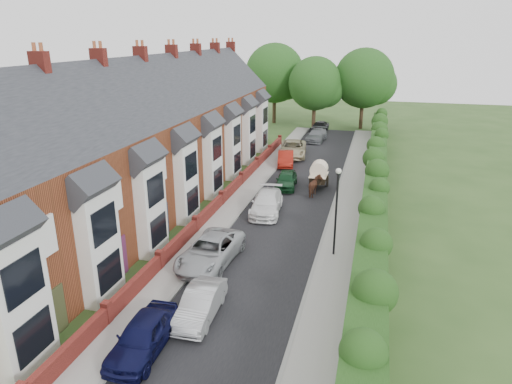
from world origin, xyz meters
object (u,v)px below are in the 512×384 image
(car_green, at_px, (286,180))
(car_red, at_px, (286,158))
(car_black, at_px, (320,126))
(car_navy, at_px, (143,336))
(car_beige, at_px, (293,149))
(car_grey, at_px, (317,135))
(horse_cart, at_px, (319,173))
(horse, at_px, (315,186))
(car_white, at_px, (267,203))
(lamppost, at_px, (337,201))
(car_silver_b, at_px, (211,251))
(car_silver_a, at_px, (200,304))

(car_green, bearing_deg, car_red, 96.66)
(car_black, bearing_deg, car_green, -76.98)
(car_navy, relative_size, car_beige, 0.74)
(car_grey, relative_size, car_black, 1.20)
(car_red, height_order, horse_cart, horse_cart)
(car_beige, distance_m, horse, 12.21)
(car_grey, distance_m, horse, 19.39)
(car_white, bearing_deg, lamppost, -52.11)
(car_green, xyz_separation_m, horse_cart, (2.54, 0.57, 0.62))
(car_white, bearing_deg, horse_cart, 60.31)
(car_silver_b, distance_m, horse, 12.99)
(lamppost, relative_size, car_beige, 0.91)
(car_silver_b, relative_size, car_beige, 0.93)
(lamppost, bearing_deg, horse_cart, 101.81)
(car_navy, relative_size, car_black, 1.07)
(car_white, bearing_deg, car_red, 89.42)
(car_silver_a, distance_m, car_green, 18.64)
(car_black, bearing_deg, car_silver_a, -77.50)
(car_silver_a, xyz_separation_m, horse, (2.61, 17.22, 0.13))
(car_red, distance_m, horse, 8.94)
(car_red, bearing_deg, car_beige, 79.46)
(car_green, distance_m, car_beige, 10.23)
(lamppost, height_order, car_red, lamppost)
(lamppost, bearing_deg, car_red, 109.78)
(lamppost, distance_m, car_navy, 12.30)
(car_white, height_order, car_green, car_white)
(car_grey, relative_size, horse, 2.55)
(lamppost, bearing_deg, car_silver_b, -157.89)
(car_beige, xyz_separation_m, horse, (3.94, -11.56, -0.01))
(car_navy, xyz_separation_m, horse, (3.91, 19.98, 0.06))
(lamppost, height_order, car_silver_a, lamppost)
(car_navy, bearing_deg, car_black, 87.14)
(car_beige, bearing_deg, car_silver_a, -95.15)
(car_beige, bearing_deg, horse, -78.98)
(car_white, distance_m, car_beige, 15.92)
(car_silver_b, bearing_deg, car_white, 85.35)
(car_silver_b, xyz_separation_m, car_green, (1.39, 13.80, -0.07))
(lamppost, relative_size, car_white, 1.06)
(car_black, bearing_deg, car_red, -81.34)
(car_green, bearing_deg, car_black, 85.72)
(car_silver_a, relative_size, car_black, 1.01)
(lamppost, xyz_separation_m, car_silver_b, (-6.40, -2.60, -2.56))
(car_navy, xyz_separation_m, car_beige, (-0.03, 31.54, 0.07))
(lamppost, xyz_separation_m, horse, (-2.46, 9.78, -2.52))
(car_silver_b, bearing_deg, horse, 75.89)
(car_green, bearing_deg, horse_cart, 7.45)
(car_silver_a, xyz_separation_m, car_green, (0.07, 18.64, 0.02))
(car_silver_a, height_order, car_red, car_red)
(car_navy, distance_m, horse_cart, 22.33)
(car_white, height_order, car_beige, car_beige)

